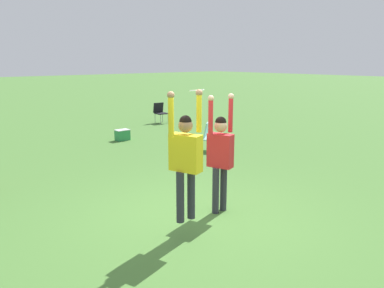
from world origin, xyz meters
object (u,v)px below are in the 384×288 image
at_px(frisbee, 197,90).
at_px(camping_chair_2, 160,111).
at_px(camping_chair_1, 210,135).
at_px(cooler_box, 122,135).
at_px(person_defending, 220,151).
at_px(person_jumping, 186,154).

xyz_separation_m(frisbee, camping_chair_2, (5.72, 8.70, -1.71)).
height_order(camping_chair_1, camping_chair_2, camping_chair_2).
bearing_deg(frisbee, camping_chair_1, 43.69).
xyz_separation_m(camping_chair_1, cooler_box, (-1.25, 2.96, -0.28)).
distance_m(person_defending, frisbee, 1.34).
height_order(person_jumping, person_defending, person_jumping).
bearing_deg(camping_chair_2, cooler_box, 38.45).
relative_size(frisbee, cooler_box, 0.49).
height_order(person_defending, cooler_box, person_defending).
bearing_deg(cooler_box, camping_chair_1, -67.12).
relative_size(camping_chair_2, cooler_box, 1.92).
height_order(person_jumping, camping_chair_2, person_jumping).
height_order(person_jumping, cooler_box, person_jumping).
distance_m(camping_chair_2, cooler_box, 3.73).
distance_m(frisbee, camping_chair_1, 5.62).
xyz_separation_m(person_jumping, person_defending, (1.08, 0.35, -0.20)).
distance_m(person_jumping, person_defending, 1.15).
distance_m(frisbee, cooler_box, 7.43).
xyz_separation_m(camping_chair_1, camping_chair_2, (1.85, 5.00, 0.04)).
distance_m(camping_chair_1, camping_chair_2, 5.34).
bearing_deg(camping_chair_1, camping_chair_2, -147.03).
xyz_separation_m(person_defending, cooler_box, (1.88, 6.44, -0.93)).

